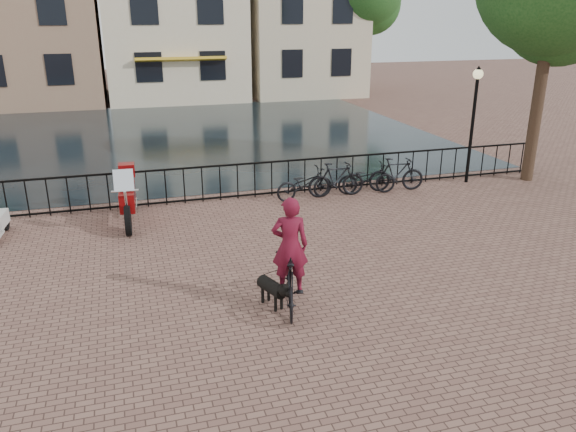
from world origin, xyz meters
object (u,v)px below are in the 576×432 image
object	(u,v)px
motorcycle	(127,191)
lamp_post	(475,106)
cyclist	(290,261)
dog	(272,291)

from	to	relation	value
motorcycle	lamp_post	bearing A→B (deg)	6.76
cyclist	motorcycle	world-z (taller)	cyclist
cyclist	motorcycle	distance (m)	5.96
cyclist	lamp_post	bearing A→B (deg)	-126.93
lamp_post	dog	size ratio (longest dim) A/B	3.69
dog	motorcycle	world-z (taller)	motorcycle
lamp_post	motorcycle	size ratio (longest dim) A/B	1.46
cyclist	motorcycle	size ratio (longest dim) A/B	1.03
cyclist	dog	xyz separation A→B (m)	(-0.29, 0.16, -0.62)
dog	lamp_post	bearing A→B (deg)	16.28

